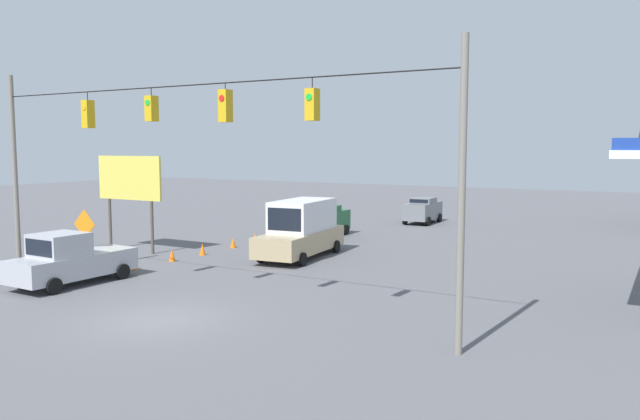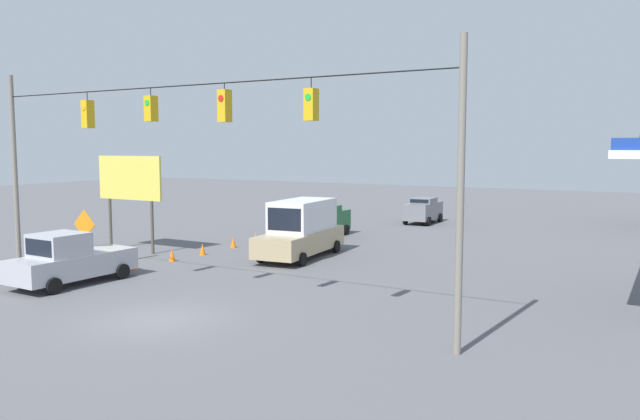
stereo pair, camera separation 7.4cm
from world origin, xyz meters
name	(u,v)px [view 1 (the left image)]	position (x,y,z in m)	size (l,w,h in m)	color
ground_plane	(158,320)	(0.00, 0.00, 0.00)	(140.00, 140.00, 0.00)	#56565B
overhead_signal_span	(188,154)	(0.02, -1.57, 5.27)	(18.81, 0.38, 8.37)	slate
sedan_grey_withflow_deep	(423,210)	(1.81, -28.38, 0.96)	(2.02, 4.00, 1.85)	slate
box_truck_tan_withflow_mid	(301,229)	(2.08, -12.08, 1.41)	(2.89, 6.47, 2.85)	tan
sedan_green_withflow_far	(323,220)	(4.74, -18.94, 1.00)	(2.08, 3.83, 1.91)	#236038
pickup_truck_silver_parked_shoulder	(70,260)	(6.81, -2.09, 0.98)	(2.28, 5.05, 2.12)	#A8AAB2
traffic_cone_nearest	(133,263)	(6.90, -5.50, 0.30)	(0.32, 0.32, 0.60)	orange
traffic_cone_second	(172,255)	(6.86, -7.93, 0.30)	(0.32, 0.32, 0.60)	orange
traffic_cone_third	(202,249)	(6.73, -10.00, 0.30)	(0.32, 0.32, 0.60)	orange
traffic_cone_fourth	(233,242)	(6.83, -12.65, 0.30)	(0.32, 0.32, 0.60)	orange
traffic_cone_fifth	(255,237)	(6.85, -14.74, 0.30)	(0.32, 0.32, 0.60)	orange
traffic_cone_farthest	(278,233)	(6.82, -17.04, 0.30)	(0.32, 0.32, 0.60)	orange
roadside_billboard	(129,183)	(10.78, -9.02, 3.63)	(4.42, 0.16, 5.04)	#4C473D
work_zone_sign	(85,230)	(7.71, -3.59, 1.99)	(1.27, 0.06, 2.84)	slate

